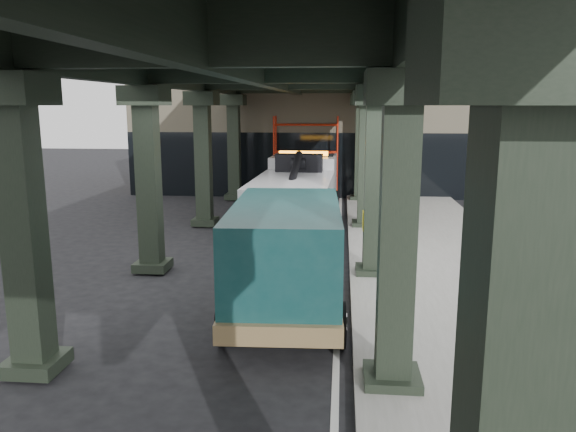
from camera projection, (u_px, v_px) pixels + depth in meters
The scene contains 8 objects.
ground at pixel (265, 300), 13.19m from camera, with size 90.00×90.00×0.00m, color black.
sidewalk at pixel (446, 277), 14.71m from camera, with size 5.00×40.00×0.15m, color gray.
lane_stripe at pixel (338, 277), 14.98m from camera, with size 0.12×38.00×0.01m, color silver.
viaduct at pixel (259, 67), 14.12m from camera, with size 7.40×32.00×6.40m.
building at pixel (348, 114), 31.76m from camera, with size 22.00×10.00×8.00m, color #C6B793.
scaffolding at pixel (306, 156), 27.08m from camera, with size 3.08×0.88×4.00m.
tow_truck at pixel (298, 193), 20.11m from camera, with size 2.88×8.95×2.91m.
towed_van at pixel (287, 253), 12.32m from camera, with size 2.67×6.16×2.46m.
Camera 1 is at (1.74, -12.45, 4.50)m, focal length 35.00 mm.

